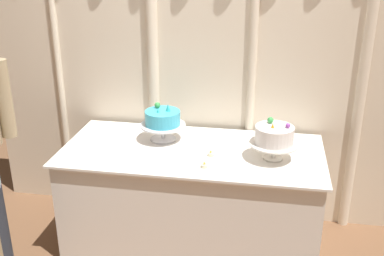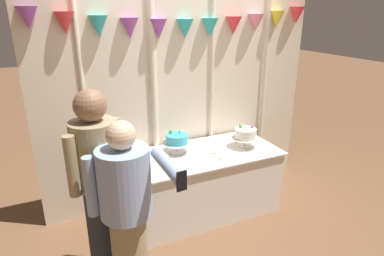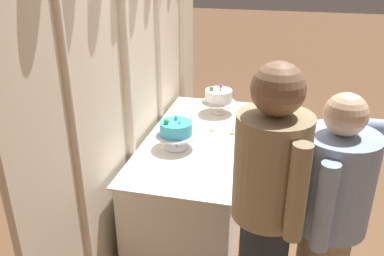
% 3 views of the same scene
% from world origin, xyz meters
% --- Properties ---
extents(ground_plane, '(24.00, 24.00, 0.00)m').
position_xyz_m(ground_plane, '(0.00, 0.00, 0.00)').
color(ground_plane, brown).
extents(draped_curtain, '(3.25, 0.18, 2.43)m').
position_xyz_m(draped_curtain, '(0.01, 0.55, 1.35)').
color(draped_curtain, beige).
rests_on(draped_curtain, ground_plane).
extents(cake_table, '(1.71, 0.80, 0.73)m').
position_xyz_m(cake_table, '(0.00, 0.10, 0.36)').
color(cake_table, white).
rests_on(cake_table, ground_plane).
extents(cake_display_nearleft, '(0.31, 0.31, 0.26)m').
position_xyz_m(cake_display_nearleft, '(-0.23, 0.23, 0.87)').
color(cake_display_nearleft, silver).
rests_on(cake_display_nearleft, cake_table).
extents(cake_display_nearright, '(0.31, 0.31, 0.26)m').
position_xyz_m(cake_display_nearright, '(0.52, 0.04, 0.88)').
color(cake_display_nearright, silver).
rests_on(cake_display_nearright, cake_table).
extents(tealight_far_left, '(0.04, 0.04, 0.04)m').
position_xyz_m(tealight_far_left, '(0.12, -0.15, 0.74)').
color(tealight_far_left, beige).
rests_on(tealight_far_left, cake_table).
extents(tealight_near_left, '(0.04, 0.04, 0.04)m').
position_xyz_m(tealight_near_left, '(0.13, 0.02, 0.74)').
color(tealight_near_left, beige).
rests_on(tealight_near_left, cake_table).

